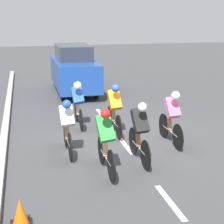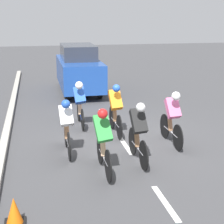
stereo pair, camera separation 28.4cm
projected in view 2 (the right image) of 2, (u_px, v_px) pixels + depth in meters
The scene contains 13 objects.
ground_plane at pixel (122, 141), 10.41m from camera, with size 60.00×60.00×0.00m, color #424244.
lane_stripe_near at pixel (165, 203), 7.06m from camera, with size 0.12×1.40×0.01m, color white.
lane_stripe_mid at pixel (125, 145), 10.08m from camera, with size 0.12×1.40×0.01m, color white.
lane_stripe_far at pixel (104, 114), 13.11m from camera, with size 0.12×1.40×0.01m, color white.
curb at pixel (2, 152), 9.44m from camera, with size 0.20×25.90×0.14m, color #A8A399.
cyclist_green at pixel (103, 139), 8.14m from camera, with size 0.39×1.73×1.56m.
cyclist_white at pixel (67, 125), 9.28m from camera, with size 0.35×1.68×1.47m.
cyclist_black at pixel (138, 131), 8.72m from camera, with size 0.36×1.68×1.53m.
cyclist_blue at pixel (80, 102), 11.54m from camera, with size 0.38×1.70×1.47m.
cyclist_orange at pixel (115, 108), 10.76m from camera, with size 0.36×1.74×1.54m.
cyclist_pink at pixel (172, 116), 9.92m from camera, with size 0.35×1.71×1.52m.
support_car at pixel (79, 69), 16.34m from camera, with size 1.70×4.34×2.08m.
traffic_cone at pixel (14, 212), 6.30m from camera, with size 0.36×0.36×0.49m.
Camera 2 is at (2.27, 9.57, 3.51)m, focal length 60.00 mm.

